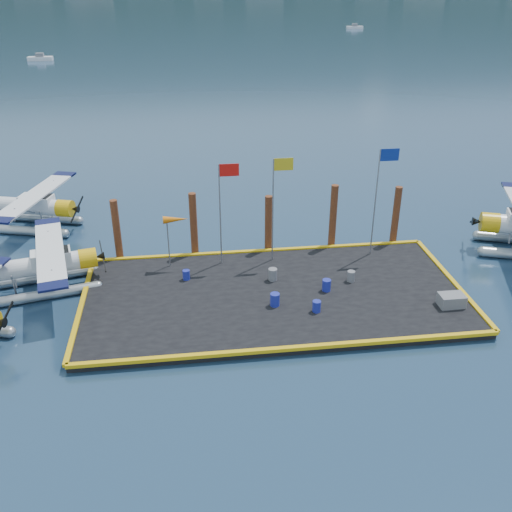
{
  "coord_description": "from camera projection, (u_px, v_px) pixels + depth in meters",
  "views": [
    {
      "loc": [
        -4.3,
        -25.81,
        16.0
      ],
      "look_at": [
        -0.7,
        2.0,
        1.63
      ],
      "focal_mm": 40.0,
      "sensor_mm": 36.0,
      "label": 1
    }
  ],
  "objects": [
    {
      "name": "piling_4",
      "position": [
        396.0,
        217.0,
        35.4
      ],
      "size": [
        0.44,
        0.44,
        4.0
      ],
      "primitive_type": "cylinder",
      "color": "#482314",
      "rests_on": "ground"
    },
    {
      "name": "drum_1",
      "position": [
        317.0,
        306.0,
        28.62
      ],
      "size": [
        0.42,
        0.42,
        0.6
      ],
      "primitive_type": "cylinder",
      "color": "navy",
      "rests_on": "dock"
    },
    {
      "name": "piling_2",
      "position": [
        268.0,
        226.0,
        34.53
      ],
      "size": [
        0.44,
        0.44,
        3.8
      ],
      "primitive_type": "cylinder",
      "color": "#482314",
      "rests_on": "ground"
    },
    {
      "name": "seaplane_b",
      "position": [
        46.0,
        267.0,
        30.85
      ],
      "size": [
        8.27,
        8.99,
        3.18
      ],
      "rotation": [
        0.0,
        0.0,
        -1.35
      ],
      "color": "#92999F",
      "rests_on": "ground"
    },
    {
      "name": "drum_4",
      "position": [
        351.0,
        276.0,
        31.39
      ],
      "size": [
        0.43,
        0.43,
        0.6
      ],
      "primitive_type": "cylinder",
      "color": "slate",
      "rests_on": "dock"
    },
    {
      "name": "flagpole_blue",
      "position": [
        380.0,
        187.0,
        32.55
      ],
      "size": [
        1.14,
        0.08,
        6.5
      ],
      "color": "gray",
      "rests_on": "dock"
    },
    {
      "name": "drum_2",
      "position": [
        327.0,
        285.0,
        30.45
      ],
      "size": [
        0.46,
        0.46,
        0.65
      ],
      "primitive_type": "cylinder",
      "color": "navy",
      "rests_on": "dock"
    },
    {
      "name": "piling_0",
      "position": [
        117.0,
        232.0,
        33.45
      ],
      "size": [
        0.44,
        0.44,
        4.0
      ],
      "primitive_type": "cylinder",
      "color": "#482314",
      "rests_on": "ground"
    },
    {
      "name": "drum_0",
      "position": [
        186.0,
        275.0,
        31.56
      ],
      "size": [
        0.4,
        0.4,
        0.56
      ],
      "primitive_type": "cylinder",
      "color": "navy",
      "rests_on": "dock"
    },
    {
      "name": "ground",
      "position": [
        274.0,
        299.0,
        30.57
      ],
      "size": [
        4000.0,
        4000.0,
        0.0
      ],
      "primitive_type": "plane",
      "color": "#182D48",
      "rests_on": "ground"
    },
    {
      "name": "drum_5",
      "position": [
        273.0,
        274.0,
        31.46
      ],
      "size": [
        0.49,
        0.49,
        0.69
      ],
      "primitive_type": "cylinder",
      "color": "slate",
      "rests_on": "dock"
    },
    {
      "name": "flagpole_yellow",
      "position": [
        277.0,
        194.0,
        31.95
      ],
      "size": [
        1.14,
        0.08,
        6.2
      ],
      "color": "gray",
      "rests_on": "dock"
    },
    {
      "name": "seaplane_c",
      "position": [
        33.0,
        209.0,
        38.1
      ],
      "size": [
        8.69,
        9.33,
        3.33
      ],
      "rotation": [
        0.0,
        0.0,
        -1.86
      ],
      "color": "#92999F",
      "rests_on": "ground"
    },
    {
      "name": "crate",
      "position": [
        451.0,
        300.0,
        29.1
      ],
      "size": [
        1.28,
        0.86,
        0.64
      ],
      "primitive_type": "cube",
      "color": "slate",
      "rests_on": "dock"
    },
    {
      "name": "flagpole_red",
      "position": [
        223.0,
        199.0,
        31.66
      ],
      "size": [
        1.14,
        0.08,
        6.0
      ],
      "color": "gray",
      "rests_on": "dock"
    },
    {
      "name": "piling_1",
      "position": [
        194.0,
        226.0,
        33.92
      ],
      "size": [
        0.44,
        0.44,
        4.2
      ],
      "primitive_type": "cylinder",
      "color": "#482314",
      "rests_on": "ground"
    },
    {
      "name": "piling_3",
      "position": [
        333.0,
        218.0,
        34.87
      ],
      "size": [
        0.44,
        0.44,
        4.3
      ],
      "primitive_type": "cylinder",
      "color": "#482314",
      "rests_on": "ground"
    },
    {
      "name": "dock",
      "position": [
        274.0,
        296.0,
        30.48
      ],
      "size": [
        20.0,
        10.0,
        0.4
      ],
      "primitive_type": "cube",
      "color": "black",
      "rests_on": "ground"
    },
    {
      "name": "dock_bumpers",
      "position": [
        274.0,
        291.0,
        30.35
      ],
      "size": [
        20.25,
        10.25,
        0.18
      ],
      "primitive_type": null,
      "color": "gold",
      "rests_on": "dock"
    },
    {
      "name": "drum_3",
      "position": [
        275.0,
        300.0,
        29.11
      ],
      "size": [
        0.49,
        0.49,
        0.68
      ],
      "primitive_type": "cylinder",
      "color": "navy",
      "rests_on": "dock"
    },
    {
      "name": "windsock",
      "position": [
        175.0,
        221.0,
        31.88
      ],
      "size": [
        1.4,
        0.44,
        3.12
      ],
      "color": "gray",
      "rests_on": "dock"
    }
  ]
}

